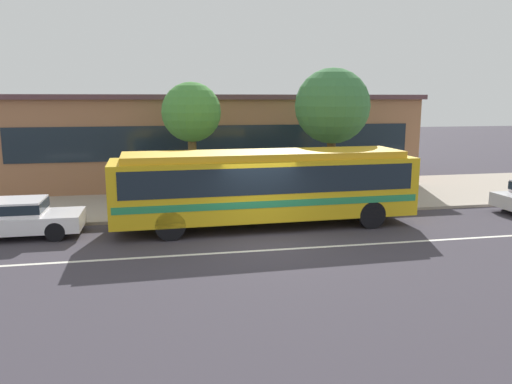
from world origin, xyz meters
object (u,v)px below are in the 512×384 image
Objects in this scene: transit_bus at (265,183)px; bus_stop_sign at (380,169)px; sedan_behind_bus at (9,216)px; street_tree_near_stop at (191,113)px; pedestrian_walking_along_curb at (247,186)px; street_tree_mid_block at (332,107)px; pedestrian_waiting_near_sign at (134,186)px.

transit_bus reaches higher than bus_stop_sign.
sedan_behind_bus is (-8.77, 0.23, -0.88)m from transit_bus.
pedestrian_walking_along_curb is at bearing -45.44° from street_tree_near_stop.
transit_bus is at bearing -63.40° from street_tree_near_stop.
sedan_behind_bus is 0.78× the size of street_tree_mid_block.
sedan_behind_bus is at bearing 178.49° from transit_bus.
bus_stop_sign is at bearing -53.23° from street_tree_mid_block.
pedestrian_walking_along_curb is (4.55, -1.01, 0.03)m from pedestrian_waiting_near_sign.
street_tree_mid_block is at bearing 17.97° from pedestrian_walking_along_curb.
transit_bus is at bearing -84.42° from pedestrian_walking_along_curb.
bus_stop_sign is 0.43× the size of street_tree_mid_block.
street_tree_mid_block is (-1.46, 1.95, 2.52)m from bus_stop_sign.
pedestrian_waiting_near_sign is at bearing 170.84° from bus_stop_sign.
pedestrian_walking_along_curb is (8.53, 2.26, 0.36)m from sedan_behind_bus.
street_tree_near_stop is (2.51, 1.06, 2.93)m from pedestrian_waiting_near_sign.
pedestrian_waiting_near_sign is 4.66m from pedestrian_walking_along_curb.
pedestrian_waiting_near_sign is (-4.80, 3.50, -0.55)m from transit_bus.
sedan_behind_bus is at bearing -165.18° from pedestrian_walking_along_curb.
bus_stop_sign is at bearing 6.62° from sedan_behind_bus.
sedan_behind_bus is 13.59m from street_tree_mid_block.
pedestrian_waiting_near_sign is 9.23m from street_tree_mid_block.
sedan_behind_bus is 5.15m from pedestrian_waiting_near_sign.
pedestrian_walking_along_curb is 0.32× the size of street_tree_near_stop.
bus_stop_sign is (10.11, -1.63, 0.68)m from pedestrian_waiting_near_sign.
bus_stop_sign is (5.55, -0.62, 0.66)m from pedestrian_walking_along_curb.
street_tree_near_stop is at bearing 22.95° from pedestrian_waiting_near_sign.
transit_bus is 6.60× the size of pedestrian_walking_along_curb.
transit_bus is 8.82m from sedan_behind_bus.
pedestrian_waiting_near_sign is at bearing 143.93° from transit_bus.
pedestrian_walking_along_curb is 0.65× the size of bus_stop_sign.
transit_bus is 6.78× the size of pedestrian_waiting_near_sign.
street_tree_near_stop reaches higher than sedan_behind_bus.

